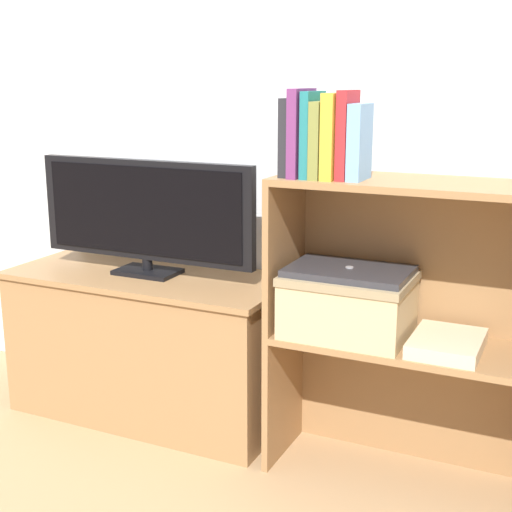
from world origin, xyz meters
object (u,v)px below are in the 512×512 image
Objects in this scene: laptop at (349,271)px; book_charcoal at (291,137)px; magazine_stack at (447,343)px; book_plum at (301,133)px; book_teal at (312,135)px; book_skyblue at (360,142)px; book_olive at (323,140)px; book_crimson at (347,135)px; book_mustard at (335,136)px; tv_stand at (150,344)px; storage_basket_left at (348,301)px; tv at (145,213)px.

book_charcoal is at bearing -167.80° from laptop.
book_plum is at bearing -176.03° from magazine_stack.
book_teal is 0.14m from book_skyblue.
laptop is at bearing 25.60° from book_olive.
book_skyblue is (0.04, 0.00, -0.02)m from book_crimson.
book_teal is at bearing 0.00° from book_charcoal.
book_charcoal is at bearing 180.00° from book_crimson.
book_teal is 1.02× the size of book_mustard.
book_plum reaches higher than tv_stand.
book_skyblue is at bearing 0.00° from book_olive.
storage_basket_left is (0.76, -0.07, 0.28)m from tv_stand.
book_crimson is (0.75, -0.11, 0.78)m from tv_stand.
tv is at bearing 172.03° from book_crimson.
book_mustard reaches higher than book_olive.
book_mustard is at bearing 0.00° from book_charcoal.
magazine_stack is at bearing -4.04° from tv.
laptop is 0.35m from magazine_stack.
book_mustard reaches higher than book_skyblue.
book_mustard is 0.97× the size of book_crimson.
tv is 3.85× the size of book_olive.
book_teal is 0.68× the size of laptop.
magazine_stack is at bearing 3.97° from book_plum.
storage_basket_left is at bearing 12.20° from book_charcoal.
book_charcoal is at bearing 180.00° from book_olive.
laptop is at bearing -153.43° from storage_basket_left.
storage_basket_left is 1.48× the size of magazine_stack.
tv is 3.94× the size of book_skyblue.
book_mustard is 1.13× the size of book_skyblue.
laptop is at bearing 41.28° from book_mustard.
book_charcoal is 0.62× the size of laptop.
book_plum reaches higher than book_teal.
tv is 0.66m from book_charcoal.
book_teal reaches higher than laptop.
book_plum reaches higher than tv.
book_charcoal is 0.60× the size of storage_basket_left.
tv_stand is 4.64× the size of book_olive.
book_skyblue is at bearing -173.47° from magazine_stack.
book_charcoal is 0.74m from magazine_stack.
book_mustard is (0.13, 0.00, 0.01)m from book_charcoal.
book_olive is at bearing -154.40° from storage_basket_left.
book_charcoal is (0.58, -0.11, 0.28)m from tv.
tv is 0.78m from book_mustard.
tv_stand reaches higher than magazine_stack.
book_mustard is at bearing -174.85° from magazine_stack.
tv_stand is 1.09m from book_crimson.
book_plum is 1.02× the size of book_crimson.
laptop is (0.18, 0.04, -0.39)m from book_charcoal.
tv_stand is 1.00m from book_plum.
tv is at bearing 174.94° from laptop.
book_charcoal is 1.06× the size of book_skyblue.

